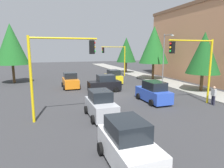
{
  "coord_description": "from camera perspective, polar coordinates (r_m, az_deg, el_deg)",
  "views": [
    {
      "loc": [
        19.82,
        -6.59,
        4.9
      ],
      "look_at": [
        0.01,
        0.2,
        1.2
      ],
      "focal_mm": 31.47,
      "sensor_mm": 36.0,
      "label": 1
    }
  ],
  "objects": [
    {
      "name": "sidewalk_kerb",
      "position": [
        30.52,
        15.42,
        0.56
      ],
      "size": [
        80.0,
        4.0,
        0.15
      ],
      "primitive_type": "cube",
      "color": "gray",
      "rests_on": "ground"
    },
    {
      "name": "car_orange",
      "position": [
        25.79,
        -11.98,
        0.86
      ],
      "size": [
        3.69,
        2.08,
        1.98
      ],
      "color": "orange",
      "rests_on": "ground"
    },
    {
      "name": "lane_arrow_near",
      "position": [
        10.29,
        4.13,
        -18.4
      ],
      "size": [
        2.4,
        1.1,
        1.1
      ],
      "color": "silver",
      "rests_on": "ground"
    },
    {
      "name": "traffic_signal_near_right",
      "position": [
        13.88,
        -15.36,
        6.31
      ],
      "size": [
        0.36,
        4.59,
        5.79
      ],
      "color": "yellow",
      "rests_on": "ground"
    },
    {
      "name": "car_yellow",
      "position": [
        28.77,
        0.38,
        2.01
      ],
      "size": [
        3.68,
        2.04,
        1.98
      ],
      "color": "yellow",
      "rests_on": "ground"
    },
    {
      "name": "apartment_block",
      "position": [
        35.16,
        27.11,
        10.49
      ],
      "size": [
        21.01,
        9.3,
        11.68
      ],
      "color": "tan",
      "rests_on": "ground"
    },
    {
      "name": "street_lamp_curbside",
      "position": [
        28.27,
        15.21,
        8.55
      ],
      "size": [
        2.15,
        0.28,
        7.0
      ],
      "color": "slate",
      "rests_on": "ground"
    },
    {
      "name": "pedestrian_crossing",
      "position": [
        19.59,
        27.42,
        -2.88
      ],
      "size": [
        0.4,
        0.24,
        1.7
      ],
      "color": "#262638",
      "rests_on": "ground"
    },
    {
      "name": "traffic_signal_near_left",
      "position": [
        18.53,
        22.89,
        6.72
      ],
      "size": [
        0.36,
        4.59,
        5.78
      ],
      "color": "yellow",
      "rests_on": "ground"
    },
    {
      "name": "tree_roadside_mid",
      "position": [
        32.41,
        12.1,
        11.05
      ],
      "size": [
        4.66,
        4.66,
        8.53
      ],
      "color": "brown",
      "rests_on": "ground"
    },
    {
      "name": "tree_roadside_far",
      "position": [
        41.11,
        4.18,
        9.86
      ],
      "size": [
        4.02,
        4.02,
        7.34
      ],
      "color": "brown",
      "rests_on": "ground"
    },
    {
      "name": "car_white",
      "position": [
        8.76,
        4.65,
        -17.22
      ],
      "size": [
        3.77,
        2.0,
        1.98
      ],
      "color": "white",
      "rests_on": "ground"
    },
    {
      "name": "tree_opposite_side",
      "position": [
        32.14,
        -27.28,
        10.23
      ],
      "size": [
        4.68,
        4.68,
        8.57
      ],
      "color": "brown",
      "rests_on": "ground"
    },
    {
      "name": "car_silver",
      "position": [
        14.41,
        -3.29,
        -6.14
      ],
      "size": [
        3.63,
        1.95,
        1.98
      ],
      "color": "#B2B5BA",
      "rests_on": "ground"
    },
    {
      "name": "traffic_signal_far_left",
      "position": [
        35.99,
        1.0,
        8.41
      ],
      "size": [
        0.36,
        4.59,
        5.49
      ],
      "color": "yellow",
      "rests_on": "ground"
    },
    {
      "name": "tree_roadside_near",
      "position": [
        24.7,
        25.13,
        8.12
      ],
      "size": [
        3.76,
        3.76,
        6.85
      ],
      "color": "brown",
      "rests_on": "ground"
    },
    {
      "name": "ground_plane",
      "position": [
        21.46,
        -0.52,
        -3.18
      ],
      "size": [
        120.0,
        120.0,
        0.0
      ],
      "primitive_type": "plane",
      "color": "#353538"
    },
    {
      "name": "car_blue",
      "position": [
        18.88,
        11.92,
        -2.44
      ],
      "size": [
        4.13,
        2.03,
        1.98
      ],
      "color": "blue",
      "rests_on": "ground"
    },
    {
      "name": "car_black",
      "position": [
        23.14,
        -2.16,
        0.05
      ],
      "size": [
        2.07,
        3.74,
        1.98
      ],
      "color": "black",
      "rests_on": "ground"
    }
  ]
}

